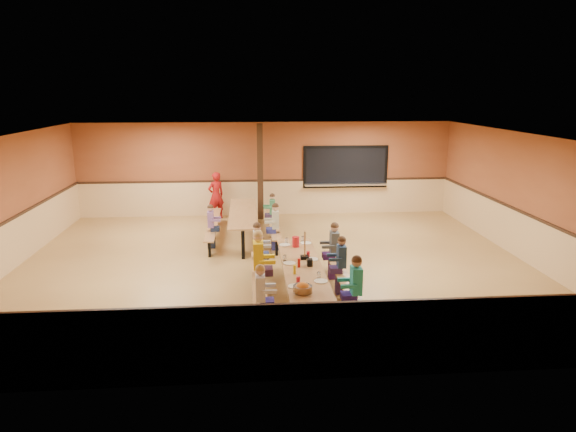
{
  "coord_description": "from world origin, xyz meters",
  "views": [
    {
      "loc": [
        -0.58,
        -11.45,
        3.99
      ],
      "look_at": [
        0.33,
        0.03,
        1.15
      ],
      "focal_mm": 32.0,
      "sensor_mm": 36.0,
      "label": 1
    }
  ],
  "objects": [
    {
      "name": "seated_child_white_left",
      "position": [
        -0.41,
        -3.42,
        0.58
      ],
      "size": [
        0.35,
        0.28,
        1.16
      ],
      "primitive_type": null,
      "color": "silver",
      "rests_on": "ground"
    },
    {
      "name": "seated_child_grey_left",
      "position": [
        -0.41,
        -0.88,
        0.61
      ],
      "size": [
        0.38,
        0.31,
        1.22
      ],
      "primitive_type": null,
      "color": "#AFAFAF",
      "rests_on": "ground"
    },
    {
      "name": "napkin_dispenser",
      "position": [
        0.56,
        -2.28,
        0.8
      ],
      "size": [
        0.1,
        0.14,
        0.13
      ],
      "primitive_type": "cube",
      "color": "black",
      "rests_on": "cafeteria_table_main"
    },
    {
      "name": "seated_child_teal_right",
      "position": [
        1.24,
        -3.28,
        0.61
      ],
      "size": [
        0.38,
        0.31,
        1.23
      ],
      "primitive_type": null,
      "color": "teal",
      "rests_on": "ground"
    },
    {
      "name": "cafeteria_table_second",
      "position": [
        -0.73,
        2.25,
        0.53
      ],
      "size": [
        1.91,
        3.7,
        0.74
      ],
      "color": "#A17040",
      "rests_on": "ground"
    },
    {
      "name": "condiment_ketchup",
      "position": [
        0.34,
        -2.35,
        0.82
      ],
      "size": [
        0.06,
        0.06,
        0.17
      ],
      "primitive_type": "cylinder",
      "color": "#B2140F",
      "rests_on": "cafeteria_table_main"
    },
    {
      "name": "punch_pitcher",
      "position": [
        0.4,
        -1.06,
        0.85
      ],
      "size": [
        0.16,
        0.16,
        0.22
      ],
      "primitive_type": "cylinder",
      "color": "red",
      "rests_on": "cafeteria_table_main"
    },
    {
      "name": "chip_bowl",
      "position": [
        0.28,
        -3.59,
        0.81
      ],
      "size": [
        0.32,
        0.32,
        0.15
      ],
      "primitive_type": null,
      "color": "orange",
      "rests_on": "cafeteria_table_main"
    },
    {
      "name": "seated_adult_yellow",
      "position": [
        -0.41,
        -1.9,
        0.66
      ],
      "size": [
        0.43,
        0.35,
        1.33
      ],
      "primitive_type": null,
      "color": "yellow",
      "rests_on": "ground"
    },
    {
      "name": "seated_child_green_sec",
      "position": [
        0.09,
        2.76,
        0.56
      ],
      "size": [
        0.33,
        0.27,
        1.12
      ],
      "primitive_type": null,
      "color": "#3B8358",
      "rests_on": "ground"
    },
    {
      "name": "ground",
      "position": [
        0.0,
        0.0,
        0.0
      ],
      "size": [
        12.0,
        12.0,
        0.0
      ],
      "primitive_type": "plane",
      "color": "olive",
      "rests_on": "ground"
    },
    {
      "name": "structural_post",
      "position": [
        -0.2,
        4.4,
        1.5
      ],
      "size": [
        0.18,
        0.18,
        3.0
      ],
      "primitive_type": "cube",
      "color": "black",
      "rests_on": "ground"
    },
    {
      "name": "seated_child_tan_sec",
      "position": [
        0.09,
        1.14,
        0.6
      ],
      "size": [
        0.36,
        0.3,
        1.19
      ],
      "primitive_type": null,
      "color": "#B8B495",
      "rests_on": "ground"
    },
    {
      "name": "condiment_mustard",
      "position": [
        0.23,
        -2.7,
        0.82
      ],
      "size": [
        0.06,
        0.06,
        0.17
      ],
      "primitive_type": "cylinder",
      "color": "yellow",
      "rests_on": "cafeteria_table_main"
    },
    {
      "name": "room_envelope",
      "position": [
        0.0,
        0.0,
        0.69
      ],
      "size": [
        12.04,
        10.04,
        3.02
      ],
      "color": "brown",
      "rests_on": "ground"
    },
    {
      "name": "standing_woman",
      "position": [
        -1.6,
        4.55,
        0.75
      ],
      "size": [
        0.65,
        0.59,
        1.49
      ],
      "primitive_type": "imported",
      "rotation": [
        0.0,
        0.0,
        3.69
      ],
      "color": "#A11212",
      "rests_on": "ground"
    },
    {
      "name": "cafeteria_table_main",
      "position": [
        0.42,
        -2.22,
        0.53
      ],
      "size": [
        1.91,
        3.7,
        0.74
      ],
      "color": "#A17040",
      "rests_on": "ground"
    },
    {
      "name": "place_settings",
      "position": [
        0.42,
        -2.22,
        0.8
      ],
      "size": [
        0.65,
        3.3,
        0.11
      ],
      "primitive_type": null,
      "color": "beige",
      "rests_on": "cafeteria_table_main"
    },
    {
      "name": "seated_child_navy_right",
      "position": [
        1.24,
        -1.88,
        0.59
      ],
      "size": [
        0.35,
        0.29,
        1.17
      ],
      "primitive_type": null,
      "color": "navy",
      "rests_on": "ground"
    },
    {
      "name": "seated_child_purple_sec",
      "position": [
        -1.56,
        1.42,
        0.56
      ],
      "size": [
        0.33,
        0.27,
        1.13
      ],
      "primitive_type": null,
      "color": "#7D548A",
      "rests_on": "ground"
    },
    {
      "name": "table_paddle",
      "position": [
        0.51,
        -1.86,
        0.88
      ],
      "size": [
        0.16,
        0.16,
        0.56
      ],
      "color": "black",
      "rests_on": "cafeteria_table_main"
    },
    {
      "name": "seated_child_char_right",
      "position": [
        1.24,
        -1.03,
        0.62
      ],
      "size": [
        0.38,
        0.31,
        1.23
      ],
      "primitive_type": null,
      "color": "#42474A",
      "rests_on": "ground"
    },
    {
      "name": "kitchen_pass_through",
      "position": [
        2.6,
        4.96,
        1.49
      ],
      "size": [
        2.78,
        0.28,
        1.38
      ],
      "color": "black",
      "rests_on": "ground"
    }
  ]
}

